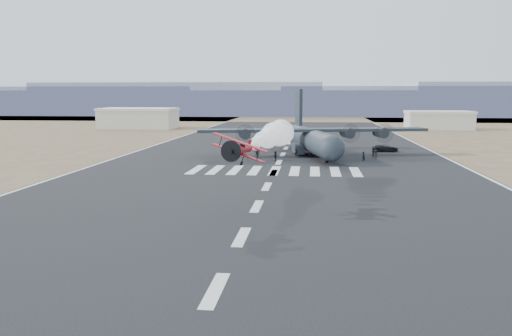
% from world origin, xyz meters
% --- Properties ---
extents(ground, '(500.00, 500.00, 0.00)m').
position_xyz_m(ground, '(0.00, 0.00, 0.00)').
color(ground, black).
rests_on(ground, ground).
extents(scrub_far, '(500.00, 80.00, 0.00)m').
position_xyz_m(scrub_far, '(0.00, 230.00, 0.00)').
color(scrub_far, brown).
rests_on(scrub_far, ground).
extents(runway_markings, '(60.00, 260.00, 0.01)m').
position_xyz_m(runway_markings, '(0.00, 60.00, 0.01)').
color(runway_markings, silver).
rests_on(runway_markings, ground).
extents(ridge_seg_b, '(150.00, 50.00, 15.00)m').
position_xyz_m(ridge_seg_b, '(-130.00, 260.00, 7.50)').
color(ridge_seg_b, gray).
rests_on(ridge_seg_b, ground).
extents(ridge_seg_c, '(150.00, 50.00, 17.00)m').
position_xyz_m(ridge_seg_c, '(-65.00, 260.00, 8.50)').
color(ridge_seg_c, gray).
rests_on(ridge_seg_c, ground).
extents(ridge_seg_d, '(150.00, 50.00, 13.00)m').
position_xyz_m(ridge_seg_d, '(0.00, 260.00, 6.50)').
color(ridge_seg_d, gray).
rests_on(ridge_seg_d, ground).
extents(ridge_seg_e, '(150.00, 50.00, 15.00)m').
position_xyz_m(ridge_seg_e, '(65.00, 260.00, 7.50)').
color(ridge_seg_e, gray).
rests_on(ridge_seg_e, ground).
extents(hangar_left, '(24.50, 14.50, 6.70)m').
position_xyz_m(hangar_left, '(-52.00, 145.00, 3.41)').
color(hangar_left, '#B1AC9D').
rests_on(hangar_left, ground).
extents(hangar_right, '(20.50, 12.50, 5.90)m').
position_xyz_m(hangar_right, '(46.00, 150.00, 3.01)').
color(hangar_right, '#B1AC9D').
rests_on(hangar_right, ground).
extents(aerobatic_biplane, '(5.43, 5.05, 2.90)m').
position_xyz_m(aerobatic_biplane, '(-1.24, 20.25, 6.26)').
color(aerobatic_biplane, '#A71A0B').
extents(smoke_trail, '(4.31, 21.36, 3.51)m').
position_xyz_m(smoke_trail, '(0.84, 38.15, 6.40)').
color(smoke_trail, white).
extents(transport_aircraft, '(42.59, 34.85, 12.37)m').
position_xyz_m(transport_aircraft, '(5.18, 72.42, 3.19)').
color(transport_aircraft, '#1D242B').
rests_on(transport_aircraft, ground).
extents(support_vehicle, '(5.32, 2.87, 1.42)m').
position_xyz_m(support_vehicle, '(20.04, 79.13, 0.71)').
color(support_vehicle, black).
rests_on(support_vehicle, ground).
extents(crew_a, '(0.83, 0.80, 1.77)m').
position_xyz_m(crew_a, '(2.62, 69.08, 0.88)').
color(crew_a, black).
rests_on(crew_a, ground).
extents(crew_b, '(0.88, 0.84, 1.55)m').
position_xyz_m(crew_b, '(14.30, 63.91, 0.78)').
color(crew_b, black).
rests_on(crew_b, ground).
extents(crew_c, '(1.15, 1.00, 1.63)m').
position_xyz_m(crew_c, '(16.77, 66.53, 0.82)').
color(crew_c, black).
rests_on(crew_c, ground).
extents(crew_d, '(1.06, 0.77, 1.64)m').
position_xyz_m(crew_d, '(-4.41, 66.69, 0.82)').
color(crew_d, black).
rests_on(crew_d, ground).
extents(crew_e, '(0.90, 0.85, 1.59)m').
position_xyz_m(crew_e, '(5.84, 69.00, 0.79)').
color(crew_e, black).
rests_on(crew_e, ground).
extents(crew_f, '(0.72, 1.57, 1.63)m').
position_xyz_m(crew_f, '(-0.74, 62.22, 0.81)').
color(crew_f, black).
rests_on(crew_f, ground).
extents(crew_g, '(0.67, 0.59, 1.61)m').
position_xyz_m(crew_g, '(5.26, 68.41, 0.80)').
color(crew_g, black).
rests_on(crew_g, ground).
extents(crew_h, '(0.97, 0.95, 1.73)m').
position_xyz_m(crew_h, '(16.56, 68.60, 0.86)').
color(crew_h, black).
rests_on(crew_h, ground).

